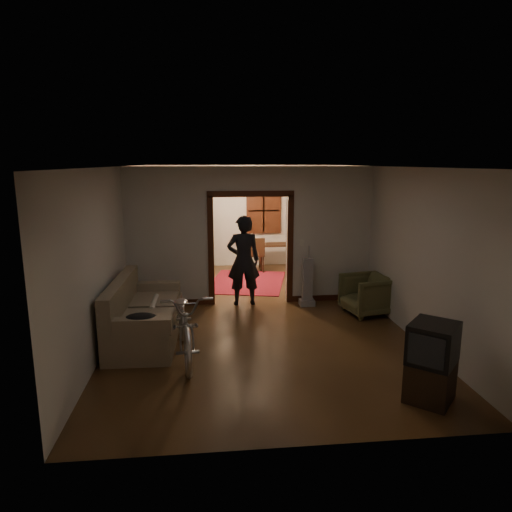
{
  "coord_description": "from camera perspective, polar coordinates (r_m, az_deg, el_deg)",
  "views": [
    {
      "loc": [
        -0.87,
        -8.39,
        2.88
      ],
      "look_at": [
        0.0,
        -0.3,
        1.2
      ],
      "focal_mm": 32.0,
      "sensor_mm": 36.0,
      "label": 1
    }
  ],
  "objects": [
    {
      "name": "oriental_rug",
      "position": [
        11.15,
        -1.14,
        -3.26
      ],
      "size": [
        2.2,
        2.61,
        0.02
      ],
      "primitive_type": "cube",
      "rotation": [
        0.0,
        0.0,
        -0.23
      ],
      "color": "maroon",
      "rests_on": "floor"
    },
    {
      "name": "globe",
      "position": [
        12.38,
        -7.45,
        7.22
      ],
      "size": [
        0.3,
        0.3,
        0.3
      ],
      "primitive_type": "sphere",
      "color": "#1E5972",
      "rests_on": "locker"
    },
    {
      "name": "jacket",
      "position": [
        6.81,
        -14.21,
        -7.53
      ],
      "size": [
        0.46,
        0.35,
        0.14
      ],
      "primitive_type": "ellipsoid",
      "color": "black",
      "rests_on": "sofa"
    },
    {
      "name": "locker",
      "position": [
        12.52,
        -7.31,
        2.0
      ],
      "size": [
        0.86,
        0.56,
        1.6
      ],
      "primitive_type": "cube",
      "rotation": [
        0.0,
        0.0,
        0.15
      ],
      "color": "#1E321E",
      "rests_on": "floor"
    },
    {
      "name": "crt_tv",
      "position": [
        5.98,
        21.28,
        -10.12
      ],
      "size": [
        0.76,
        0.77,
        0.49
      ],
      "primitive_type": "cube",
      "rotation": [
        0.0,
        0.0,
        0.84
      ],
      "color": "black",
      "rests_on": "tv_stand"
    },
    {
      "name": "rolled_paper",
      "position": [
        7.99,
        -12.62,
        -5.71
      ],
      "size": [
        0.1,
        0.78,
        0.1
      ],
      "primitive_type": "cylinder",
      "rotation": [
        1.57,
        0.0,
        0.0
      ],
      "color": "beige",
      "rests_on": "sofa"
    },
    {
      "name": "wall_right",
      "position": [
        9.16,
        15.55,
        1.94
      ],
      "size": [
        0.02,
        8.5,
        2.8
      ],
      "primitive_type": "cube",
      "color": "beige",
      "rests_on": "floor"
    },
    {
      "name": "desk",
      "position": [
        12.47,
        2.49,
        -0.08
      ],
      "size": [
        0.94,
        0.54,
        0.69
      ],
      "primitive_type": "cube",
      "rotation": [
        0.0,
        0.0,
        0.02
      ],
      "color": "black",
      "rests_on": "floor"
    },
    {
      "name": "wall_left",
      "position": [
        8.67,
        -16.89,
        1.34
      ],
      "size": [
        0.02,
        8.5,
        2.8
      ],
      "primitive_type": "cube",
      "color": "beige",
      "rests_on": "floor"
    },
    {
      "name": "chandelier",
      "position": [
        10.93,
        -1.59,
        8.89
      ],
      "size": [
        0.24,
        0.24,
        0.24
      ],
      "primitive_type": "sphere",
      "color": "#FFE0A5",
      "rests_on": "ceiling"
    },
    {
      "name": "sofa",
      "position": [
        7.73,
        -13.59,
        -6.53
      ],
      "size": [
        1.05,
        2.24,
        1.02
      ],
      "primitive_type": "cube",
      "rotation": [
        0.0,
        0.0,
        -0.03
      ],
      "color": "#6F634A",
      "rests_on": "floor"
    },
    {
      "name": "ceiling",
      "position": [
        8.43,
        -0.22,
        11.13
      ],
      "size": [
        5.0,
        8.5,
        0.01
      ],
      "primitive_type": "cube",
      "color": "white",
      "rests_on": "floor"
    },
    {
      "name": "tv_stand",
      "position": [
        6.17,
        20.94,
        -14.33
      ],
      "size": [
        0.75,
        0.75,
        0.51
      ],
      "primitive_type": "cube",
      "rotation": [
        0.0,
        0.0,
        0.84
      ],
      "color": "black",
      "rests_on": "floor"
    },
    {
      "name": "far_window",
      "position": [
        12.76,
        0.97,
        5.69
      ],
      "size": [
        0.98,
        0.06,
        1.28
      ],
      "primitive_type": "cube",
      "color": "black",
      "rests_on": "wall_back"
    },
    {
      "name": "floor",
      "position": [
        8.91,
        -0.21,
        -7.19
      ],
      "size": [
        5.0,
        8.5,
        0.01
      ],
      "primitive_type": "cube",
      "color": "#382211",
      "rests_on": "ground"
    },
    {
      "name": "door_casing",
      "position": [
        9.35,
        -0.69,
        0.69
      ],
      "size": [
        1.74,
        0.2,
        2.32
      ],
      "primitive_type": "cube",
      "color": "#38180C",
      "rests_on": "floor"
    },
    {
      "name": "light_switch",
      "position": [
        9.4,
        5.74,
        1.63
      ],
      "size": [
        0.08,
        0.01,
        0.12
      ],
      "primitive_type": "cube",
      "color": "silver",
      "rests_on": "partition_wall"
    },
    {
      "name": "vacuum",
      "position": [
        9.32,
        6.44,
        -3.24
      ],
      "size": [
        0.36,
        0.32,
        0.99
      ],
      "primitive_type": "cube",
      "rotation": [
        0.0,
        0.0,
        0.31
      ],
      "color": "gray",
      "rests_on": "floor"
    },
    {
      "name": "wall_back",
      "position": [
        12.75,
        -2.19,
        5.0
      ],
      "size": [
        5.0,
        0.02,
        2.8
      ],
      "primitive_type": "cube",
      "color": "beige",
      "rests_on": "floor"
    },
    {
      "name": "person",
      "position": [
        9.25,
        -1.58,
        -0.56
      ],
      "size": [
        0.7,
        0.48,
        1.84
      ],
      "primitive_type": "imported",
      "rotation": [
        0.0,
        0.0,
        3.2
      ],
      "color": "black",
      "rests_on": "floor"
    },
    {
      "name": "bicycle",
      "position": [
        6.94,
        -8.86,
        -8.19
      ],
      "size": [
        0.95,
        2.12,
        1.07
      ],
      "primitive_type": "imported",
      "rotation": [
        0.0,
        0.0,
        0.12
      ],
      "color": "silver",
      "rests_on": "floor"
    },
    {
      "name": "partition_wall",
      "position": [
        9.29,
        -0.69,
        2.51
      ],
      "size": [
        5.0,
        0.14,
        2.8
      ],
      "primitive_type": "cube",
      "color": "beige",
      "rests_on": "floor"
    },
    {
      "name": "armchair",
      "position": [
        9.05,
        13.67,
        -4.7
      ],
      "size": [
        0.98,
        0.97,
        0.76
      ],
      "primitive_type": "imported",
      "rotation": [
        0.0,
        0.0,
        -1.37
      ],
      "color": "brown",
      "rests_on": "floor"
    },
    {
      "name": "desk_chair",
      "position": [
        12.12,
        0.01,
        0.18
      ],
      "size": [
        0.43,
        0.43,
        0.93
      ],
      "primitive_type": "cube",
      "rotation": [
        0.0,
        0.0,
        0.03
      ],
      "color": "black",
      "rests_on": "floor"
    }
  ]
}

